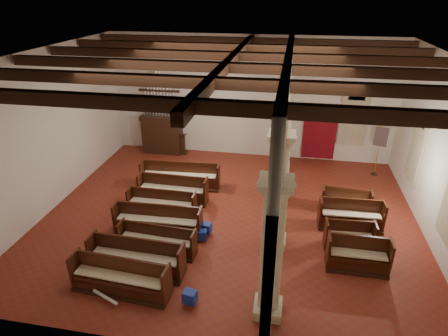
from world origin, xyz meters
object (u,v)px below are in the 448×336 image
(nave_pew_0, at_px, (121,282))
(pipe_organ, at_px, (162,127))
(lectern, at_px, (183,145))
(processional_banner, at_px, (377,158))
(aisle_pew_0, at_px, (357,258))

(nave_pew_0, bearing_deg, pipe_organ, 105.47)
(lectern, distance_m, processional_banner, 9.55)
(nave_pew_0, distance_m, aisle_pew_0, 7.15)
(nave_pew_0, bearing_deg, lectern, 99.39)
(pipe_organ, bearing_deg, nave_pew_0, -78.12)
(lectern, bearing_deg, pipe_organ, 176.44)
(lectern, relative_size, processional_banner, 0.47)
(pipe_organ, xyz_separation_m, aisle_pew_0, (8.88, -7.73, -0.99))
(lectern, distance_m, aisle_pew_0, 10.97)
(processional_banner, xyz_separation_m, aisle_pew_0, (-1.71, -6.93, -0.44))
(processional_banner, height_order, aisle_pew_0, processional_banner)
(processional_banner, bearing_deg, pipe_organ, -165.13)
(processional_banner, xyz_separation_m, nave_pew_0, (-8.50, -9.17, -0.46))
(lectern, xyz_separation_m, nave_pew_0, (1.01, -9.96, -0.13))
(pipe_organ, relative_size, nave_pew_0, 1.50)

